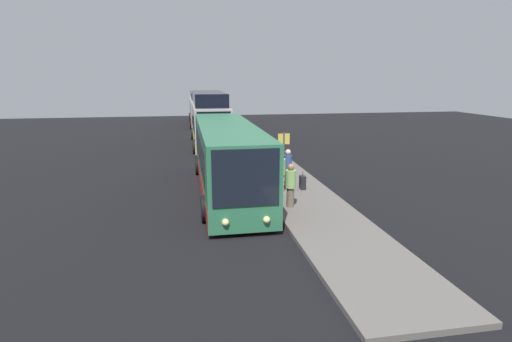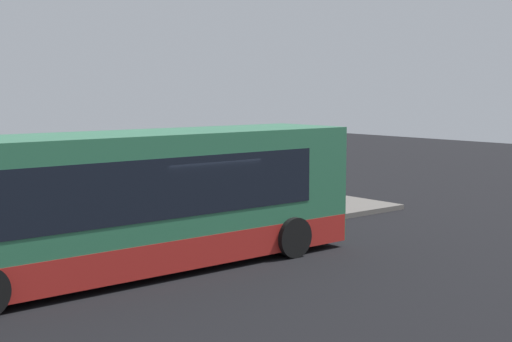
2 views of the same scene
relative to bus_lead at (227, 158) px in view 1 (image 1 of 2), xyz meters
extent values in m
plane|color=black|center=(1.69, -0.08, -1.56)|extent=(80.00, 80.00, 0.00)
cube|color=#605B56|center=(1.69, 3.08, -1.48)|extent=(20.00, 3.12, 0.16)
cube|color=#2D704C|center=(0.05, 0.00, 0.09)|extent=(11.57, 2.50, 2.96)
cube|color=#B2231E|center=(0.05, 0.00, -1.04)|extent=(11.51, 2.52, 0.70)
cube|color=black|center=(-0.24, 0.00, 0.45)|extent=(9.49, 2.53, 1.30)
cube|color=black|center=(5.86, 0.00, 0.53)|extent=(0.06, 2.20, 1.90)
sphere|color=#F9E58C|center=(5.88, 0.69, -0.94)|extent=(0.24, 0.24, 0.24)
sphere|color=#F9E58C|center=(5.88, -0.69, -0.94)|extent=(0.24, 0.24, 0.24)
cylinder|color=black|center=(3.99, 1.25, -1.06)|extent=(1.00, 0.30, 1.00)
cylinder|color=black|center=(3.99, -1.25, -1.06)|extent=(1.00, 0.30, 1.00)
cylinder|color=black|center=(-3.53, 1.25, -1.06)|extent=(1.00, 0.30, 1.00)
cylinder|color=black|center=(-3.53, -1.25, -1.06)|extent=(1.00, 0.30, 1.00)
cube|color=#B2ADA8|center=(-13.22, 0.00, 0.10)|extent=(10.04, 2.52, 2.98)
cube|color=gold|center=(-13.22, 0.00, -1.04)|extent=(9.99, 2.54, 0.70)
cube|color=black|center=(-13.47, 0.00, 0.46)|extent=(8.23, 2.55, 1.31)
cube|color=black|center=(-8.18, 0.00, 0.54)|extent=(0.06, 2.22, 1.90)
sphere|color=#F9E58C|center=(-8.16, 0.69, -0.94)|extent=(0.24, 0.24, 0.24)
sphere|color=#F9E58C|center=(-8.16, -0.69, -0.94)|extent=(0.24, 0.24, 0.24)
cylinder|color=black|center=(-9.81, 1.26, -1.06)|extent=(1.00, 0.30, 1.00)
cylinder|color=black|center=(-9.81, -1.26, -1.06)|extent=(1.00, 0.30, 1.00)
cylinder|color=black|center=(-16.33, 1.26, -1.06)|extent=(1.00, 0.30, 1.00)
cylinder|color=black|center=(-16.33, -1.26, -1.06)|extent=(1.00, 0.30, 1.00)
cube|color=black|center=(-13.62, 0.00, 2.07)|extent=(8.53, 2.32, 0.97)
cube|color=#B2ADA8|center=(-27.17, 0.00, 0.00)|extent=(11.09, 2.52, 2.76)
cube|color=#B2231E|center=(-27.17, 0.00, -1.03)|extent=(11.03, 2.54, 0.70)
cube|color=black|center=(-27.45, 0.00, 0.33)|extent=(9.09, 2.55, 1.21)
cube|color=black|center=(-21.61, 0.00, 0.40)|extent=(0.06, 2.21, 1.77)
sphere|color=#F9E58C|center=(-21.59, 0.69, -0.93)|extent=(0.24, 0.24, 0.24)
sphere|color=#F9E58C|center=(-21.59, -0.69, -0.93)|extent=(0.24, 0.24, 0.24)
cylinder|color=black|center=(-23.40, 1.26, -1.04)|extent=(1.05, 0.30, 1.05)
cylinder|color=black|center=(-23.40, -1.26, -1.04)|extent=(1.05, 0.30, 1.05)
cylinder|color=black|center=(-30.61, 1.26, -1.04)|extent=(1.05, 0.30, 1.05)
cylinder|color=black|center=(-30.61, -1.26, -1.04)|extent=(1.05, 0.30, 1.05)
cube|color=black|center=(-27.61, 0.00, 1.74)|extent=(9.42, 2.32, 0.72)
cylinder|color=#2D2D33|center=(0.35, 2.83, -0.99)|extent=(0.36, 0.36, 0.82)
cylinder|color=#334C8C|center=(0.35, 2.83, -0.22)|extent=(0.51, 0.51, 0.71)
sphere|color=beige|center=(0.35, 2.83, 0.27)|extent=(0.27, 0.27, 0.27)
cube|color=#598C59|center=(0.08, 2.71, -0.53)|extent=(0.24, 0.31, 0.24)
cylinder|color=silver|center=(1.19, 2.29, -0.99)|extent=(0.40, 0.40, 0.82)
cylinder|color=#8CB766|center=(1.19, 2.29, -0.22)|extent=(0.57, 0.57, 0.71)
sphere|color=beige|center=(1.19, 2.29, 0.27)|extent=(0.27, 0.27, 0.27)
cube|color=#334C7F|center=(1.47, 2.15, -0.53)|extent=(0.25, 0.31, 0.24)
cylinder|color=#6B604C|center=(3.33, 2.17, -0.99)|extent=(0.41, 0.41, 0.81)
cylinder|color=#8CB766|center=(3.33, 2.17, -0.24)|extent=(0.59, 0.59, 0.70)
sphere|color=#9E7051|center=(3.33, 2.17, 0.24)|extent=(0.26, 0.26, 0.26)
cube|color=black|center=(0.89, 3.41, -1.08)|extent=(0.42, 0.23, 0.63)
cylinder|color=black|center=(0.89, 3.41, -0.65)|extent=(0.02, 0.02, 0.24)
cylinder|color=#4C4C51|center=(-1.43, 3.06, -0.23)|extent=(0.10, 0.10, 2.34)
cube|color=#E5C64C|center=(-1.43, 3.06, 0.62)|extent=(0.04, 0.60, 0.55)
camera|label=1|loc=(18.17, -1.85, 3.70)|focal=28.00mm
camera|label=2|loc=(-7.59, -13.90, 2.53)|focal=50.00mm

